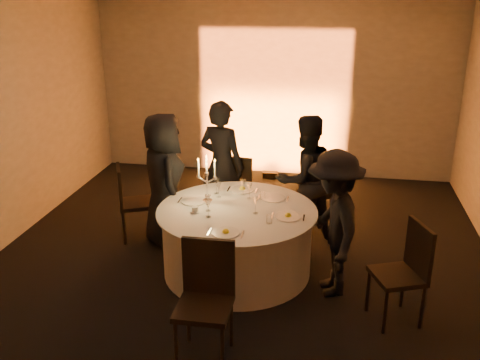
% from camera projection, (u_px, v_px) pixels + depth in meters
% --- Properties ---
extents(floor, '(7.00, 7.00, 0.00)m').
position_uv_depth(floor, '(237.00, 270.00, 6.22)').
color(floor, black).
rests_on(floor, ground).
extents(wall_back, '(7.00, 0.00, 7.00)m').
position_uv_depth(wall_back, '(274.00, 87.00, 8.94)').
color(wall_back, '#9D9992').
rests_on(wall_back, floor).
extents(uplighter_fixture, '(0.25, 0.12, 0.10)m').
position_uv_depth(uplighter_fixture, '(270.00, 175.00, 9.16)').
color(uplighter_fixture, black).
rests_on(uplighter_fixture, floor).
extents(banquet_table, '(1.80, 1.80, 0.77)m').
position_uv_depth(banquet_table, '(237.00, 241.00, 6.09)').
color(banquet_table, black).
rests_on(banquet_table, floor).
extents(chair_left, '(0.57, 0.57, 0.98)m').
position_uv_depth(chair_left, '(130.00, 198.00, 6.84)').
color(chair_left, black).
rests_on(chair_left, floor).
extents(chair_back_left, '(0.49, 0.49, 0.99)m').
position_uv_depth(chair_back_left, '(239.00, 185.00, 7.27)').
color(chair_back_left, black).
rests_on(chair_back_left, floor).
extents(chair_back_right, '(0.55, 0.55, 0.92)m').
position_uv_depth(chair_back_right, '(318.00, 190.00, 7.23)').
color(chair_back_right, black).
rests_on(chair_back_right, floor).
extents(chair_right, '(0.58, 0.58, 1.02)m').
position_uv_depth(chair_right, '(406.00, 267.00, 5.14)').
color(chair_right, black).
rests_on(chair_right, floor).
extents(chair_front, '(0.47, 0.47, 1.07)m').
position_uv_depth(chair_front, '(206.00, 293.00, 4.65)').
color(chair_front, black).
rests_on(chair_front, floor).
extents(guest_left, '(0.88, 0.98, 1.69)m').
position_uv_depth(guest_left, '(164.00, 180.00, 6.64)').
color(guest_left, black).
rests_on(guest_left, floor).
extents(guest_back_left, '(0.74, 0.61, 1.75)m').
position_uv_depth(guest_back_left, '(222.00, 166.00, 7.07)').
color(guest_back_left, black).
rests_on(guest_back_left, floor).
extents(guest_back_right, '(1.01, 0.97, 1.65)m').
position_uv_depth(guest_back_right, '(305.00, 179.00, 6.73)').
color(guest_back_right, black).
rests_on(guest_back_right, floor).
extents(guest_right, '(0.80, 1.13, 1.59)m').
position_uv_depth(guest_right, '(334.00, 224.00, 5.55)').
color(guest_right, black).
rests_on(guest_right, floor).
extents(plate_left, '(0.36, 0.30, 0.01)m').
position_uv_depth(plate_left, '(194.00, 201.00, 6.17)').
color(plate_left, white).
rests_on(plate_left, banquet_table).
extents(plate_back_left, '(0.36, 0.28, 0.08)m').
position_uv_depth(plate_back_left, '(242.00, 189.00, 6.51)').
color(plate_back_left, white).
rests_on(plate_back_left, banquet_table).
extents(plate_back_right, '(0.35, 0.29, 0.01)m').
position_uv_depth(plate_back_right, '(273.00, 198.00, 6.26)').
color(plate_back_right, white).
rests_on(plate_back_right, banquet_table).
extents(plate_right, '(0.36, 0.28, 0.08)m').
position_uv_depth(plate_right, '(288.00, 216.00, 5.76)').
color(plate_right, white).
rests_on(plate_right, banquet_table).
extents(plate_front, '(0.36, 0.28, 0.08)m').
position_uv_depth(plate_front, '(226.00, 232.00, 5.38)').
color(plate_front, white).
rests_on(plate_front, banquet_table).
extents(coffee_cup, '(0.11, 0.11, 0.07)m').
position_uv_depth(coffee_cup, '(195.00, 210.00, 5.88)').
color(coffee_cup, white).
rests_on(coffee_cup, banquet_table).
extents(candelabra, '(0.24, 0.11, 0.57)m').
position_uv_depth(candelabra, '(207.00, 185.00, 6.11)').
color(candelabra, white).
rests_on(candelabra, banquet_table).
extents(wine_glass_a, '(0.07, 0.07, 0.19)m').
position_uv_depth(wine_glass_a, '(249.00, 188.00, 6.21)').
color(wine_glass_a, silver).
rests_on(wine_glass_a, banquet_table).
extents(wine_glass_b, '(0.07, 0.07, 0.19)m').
position_uv_depth(wine_glass_b, '(243.00, 184.00, 6.32)').
color(wine_glass_b, silver).
rests_on(wine_glass_b, banquet_table).
extents(wine_glass_c, '(0.07, 0.07, 0.19)m').
position_uv_depth(wine_glass_c, '(255.00, 202.00, 5.81)').
color(wine_glass_c, silver).
rests_on(wine_glass_c, banquet_table).
extents(wine_glass_d, '(0.07, 0.07, 0.19)m').
position_uv_depth(wine_glass_d, '(208.00, 205.00, 5.72)').
color(wine_glass_d, silver).
rests_on(wine_glass_d, banquet_table).
extents(wine_glass_e, '(0.07, 0.07, 0.19)m').
position_uv_depth(wine_glass_e, '(216.00, 183.00, 6.36)').
color(wine_glass_e, silver).
rests_on(wine_glass_e, banquet_table).
extents(wine_glass_f, '(0.07, 0.07, 0.19)m').
position_uv_depth(wine_glass_f, '(208.00, 199.00, 5.88)').
color(wine_glass_f, silver).
rests_on(wine_glass_f, banquet_table).
extents(wine_glass_g, '(0.07, 0.07, 0.19)m').
position_uv_depth(wine_glass_g, '(219.00, 186.00, 6.25)').
color(wine_glass_g, silver).
rests_on(wine_glass_g, banquet_table).
extents(tumbler_a, '(0.07, 0.07, 0.09)m').
position_uv_depth(tumbler_a, '(269.00, 219.00, 5.61)').
color(tumbler_a, silver).
rests_on(tumbler_a, banquet_table).
extents(tumbler_b, '(0.07, 0.07, 0.09)m').
position_uv_depth(tumbler_b, '(263.00, 196.00, 6.23)').
color(tumbler_b, silver).
rests_on(tumbler_b, banquet_table).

